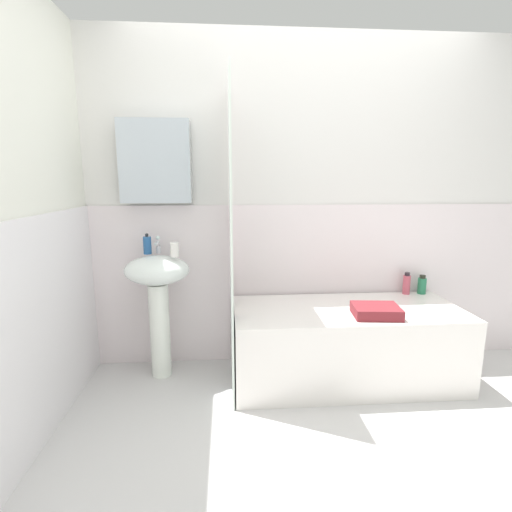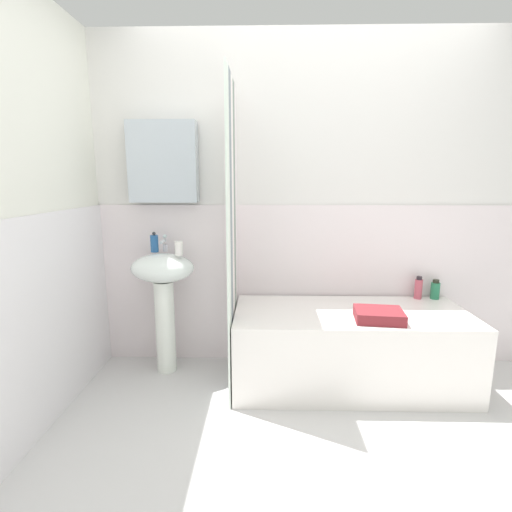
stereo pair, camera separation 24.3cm
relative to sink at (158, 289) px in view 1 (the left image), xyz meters
name	(u,v)px [view 1 (the left image)]	position (x,y,z in m)	size (l,w,h in m)	color
ground_plane	(346,475)	(1.04, -1.03, -0.66)	(4.80, 5.60, 0.04)	silver
wall_back_tiled	(293,213)	(0.97, 0.23, 0.50)	(3.60, 0.18, 2.40)	silver
wall_left_tiled	(16,235)	(-0.53, -0.69, 0.48)	(0.07, 1.81, 2.40)	silver
sink	(158,289)	(0.00, 0.00, 0.00)	(0.44, 0.34, 0.87)	white
faucet	(158,245)	(0.00, 0.08, 0.29)	(0.03, 0.12, 0.12)	silver
soap_dispenser	(147,245)	(-0.07, 0.08, 0.30)	(0.06, 0.06, 0.15)	#255796
toothbrush_cup	(174,250)	(0.13, -0.04, 0.28)	(0.06, 0.06, 0.10)	white
bathtub	(346,343)	(1.30, -0.15, -0.38)	(1.55, 0.68, 0.52)	white
shower_curtain	(231,240)	(0.51, -0.15, 0.36)	(0.01, 0.68, 2.00)	white
shampoo_bottle	(422,285)	(1.97, 0.14, -0.05)	(0.06, 0.06, 0.14)	#2A8056
body_wash_bottle	(407,284)	(1.85, 0.14, -0.04)	(0.05, 0.05, 0.17)	#CD5366
towel_folded	(376,311)	(1.43, -0.32, -0.09)	(0.29, 0.23, 0.07)	maroon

